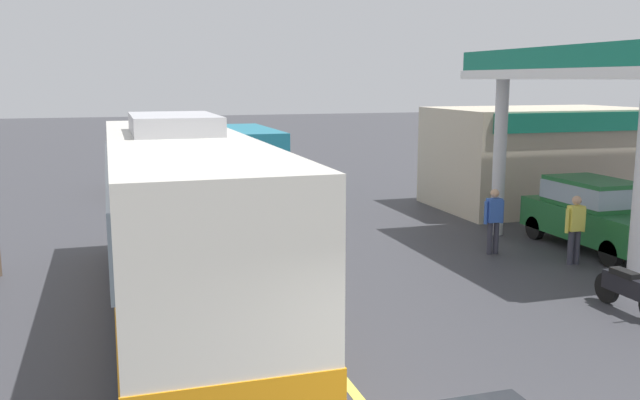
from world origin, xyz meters
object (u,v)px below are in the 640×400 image
(coach_bus_main, at_px, (182,224))
(pedestrian_by_shop, at_px, (494,218))
(car_at_pump, at_px, (594,211))
(pedestrian_near_pump, at_px, (575,226))
(car_trailing_behind_bus, at_px, (146,166))
(minibus_opposing_lane, at_px, (247,153))
(motorcycle_parked_forecourt, at_px, (629,289))

(coach_bus_main, bearing_deg, pedestrian_by_shop, 15.72)
(pedestrian_by_shop, bearing_deg, car_at_pump, -6.92)
(car_at_pump, distance_m, pedestrian_near_pump, 1.83)
(car_at_pump, xyz_separation_m, pedestrian_by_shop, (-2.74, 0.33, -0.08))
(car_trailing_behind_bus, bearing_deg, pedestrian_near_pump, -56.97)
(car_at_pump, relative_size, pedestrian_near_pump, 2.53)
(minibus_opposing_lane, bearing_deg, motorcycle_parked_forecourt, -76.65)
(coach_bus_main, bearing_deg, minibus_opposing_lane, 74.15)
(coach_bus_main, distance_m, minibus_opposing_lane, 14.85)
(pedestrian_by_shop, distance_m, car_trailing_behind_bus, 14.76)
(motorcycle_parked_forecourt, distance_m, car_trailing_behind_bus, 18.92)
(coach_bus_main, relative_size, pedestrian_by_shop, 6.65)
(car_at_pump, distance_m, minibus_opposing_lane, 14.05)
(coach_bus_main, distance_m, pedestrian_near_pump, 9.30)
(motorcycle_parked_forecourt, height_order, car_trailing_behind_bus, car_trailing_behind_bus)
(motorcycle_parked_forecourt, bearing_deg, minibus_opposing_lane, 103.35)
(coach_bus_main, height_order, pedestrian_near_pump, coach_bus_main)
(car_at_pump, distance_m, pedestrian_by_shop, 2.77)
(coach_bus_main, bearing_deg, pedestrian_near_pump, 4.81)
(car_at_pump, bearing_deg, motorcycle_parked_forecourt, -121.59)
(coach_bus_main, relative_size, minibus_opposing_lane, 1.80)
(car_at_pump, xyz_separation_m, minibus_opposing_lane, (-6.62, 12.39, 0.46))
(coach_bus_main, bearing_deg, motorcycle_parked_forecourt, -16.79)
(motorcycle_parked_forecourt, xyz_separation_m, car_trailing_behind_bus, (-7.88, 17.19, 0.57))
(car_at_pump, xyz_separation_m, pedestrian_near_pump, (-1.44, -1.12, -0.08))
(car_at_pump, relative_size, pedestrian_by_shop, 2.53)
(pedestrian_by_shop, bearing_deg, pedestrian_near_pump, -48.13)
(motorcycle_parked_forecourt, bearing_deg, coach_bus_main, 163.21)
(car_at_pump, relative_size, car_trailing_behind_bus, 1.00)
(pedestrian_near_pump, height_order, pedestrian_by_shop, same)
(car_at_pump, height_order, pedestrian_by_shop, car_at_pump)
(coach_bus_main, distance_m, car_at_pump, 10.87)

